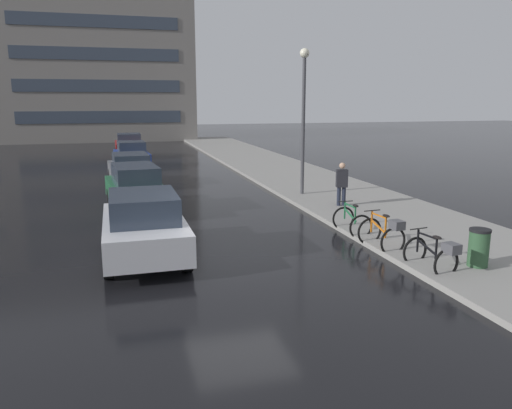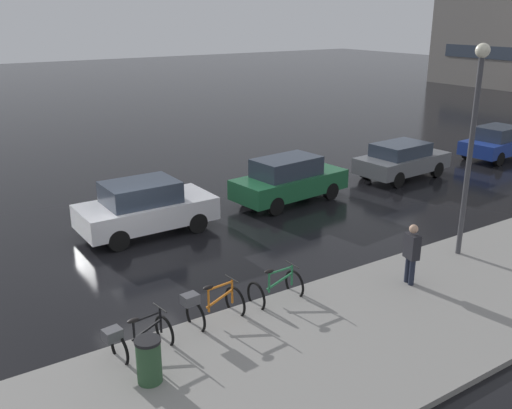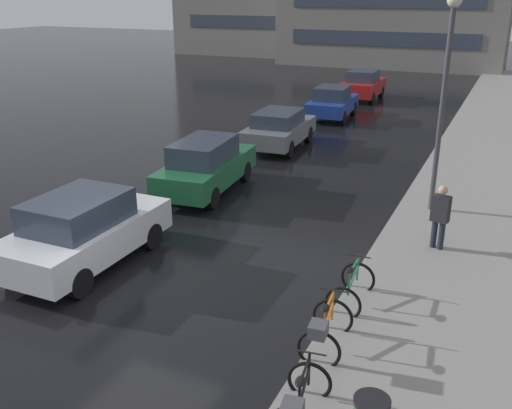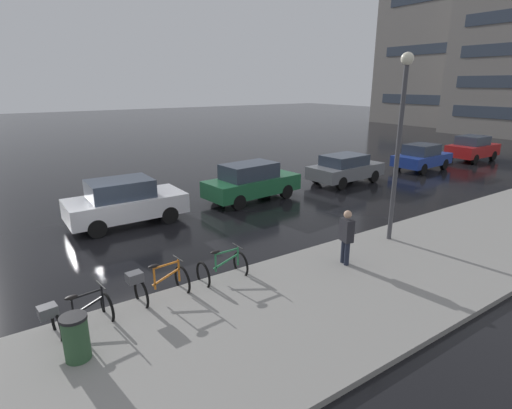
{
  "view_description": "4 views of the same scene",
  "coord_description": "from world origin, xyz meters",
  "px_view_note": "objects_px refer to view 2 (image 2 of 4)",
  "views": [
    {
      "loc": [
        -2.73,
        -11.22,
        3.89
      ],
      "look_at": [
        1.12,
        2.5,
        0.89
      ],
      "focal_mm": 35.0,
      "sensor_mm": 36.0,
      "label": 1
    },
    {
      "loc": [
        13.6,
        -5.35,
        6.58
      ],
      "look_at": [
        1.32,
        2.83,
        1.58
      ],
      "focal_mm": 40.0,
      "sensor_mm": 36.0,
      "label": 2
    },
    {
      "loc": [
        6.25,
        -8.04,
        5.9
      ],
      "look_at": [
        0.74,
        3.96,
        0.91
      ],
      "focal_mm": 40.0,
      "sensor_mm": 36.0,
      "label": 3
    },
    {
      "loc": [
        12.09,
        -2.82,
        4.98
      ],
      "look_at": [
        1.25,
        4.5,
        1.01
      ],
      "focal_mm": 28.0,
      "sensor_mm": 36.0,
      "label": 4
    }
  ],
  "objects_px": {
    "pedestrian": "(411,253)",
    "trash_bin": "(149,364)",
    "bicycle_third": "(276,289)",
    "car_green": "(289,180)",
    "car_grey": "(402,160)",
    "streetlamp": "(473,128)",
    "bicycle_nearest": "(136,337)",
    "car_blue": "(498,143)",
    "bicycle_second": "(210,306)",
    "car_white": "(145,207)"
  },
  "relations": [
    {
      "from": "bicycle_nearest",
      "to": "car_white",
      "type": "bearing_deg",
      "value": 155.05
    },
    {
      "from": "car_white",
      "to": "car_grey",
      "type": "bearing_deg",
      "value": 89.82
    },
    {
      "from": "bicycle_third",
      "to": "car_green",
      "type": "xyz_separation_m",
      "value": [
        -5.98,
        4.84,
        0.45
      ]
    },
    {
      "from": "car_green",
      "to": "car_blue",
      "type": "relative_size",
      "value": 1.14
    },
    {
      "from": "bicycle_nearest",
      "to": "car_blue",
      "type": "relative_size",
      "value": 0.35
    },
    {
      "from": "car_green",
      "to": "trash_bin",
      "type": "relative_size",
      "value": 4.41
    },
    {
      "from": "bicycle_nearest",
      "to": "streetlamp",
      "type": "bearing_deg",
      "value": 87.71
    },
    {
      "from": "bicycle_third",
      "to": "car_blue",
      "type": "xyz_separation_m",
      "value": [
        -5.72,
        16.85,
        0.38
      ]
    },
    {
      "from": "bicycle_third",
      "to": "car_white",
      "type": "height_order",
      "value": "car_white"
    },
    {
      "from": "car_green",
      "to": "streetlamp",
      "type": "height_order",
      "value": "streetlamp"
    },
    {
      "from": "bicycle_third",
      "to": "trash_bin",
      "type": "distance_m",
      "value": 4.0
    },
    {
      "from": "car_white",
      "to": "streetlamp",
      "type": "height_order",
      "value": "streetlamp"
    },
    {
      "from": "pedestrian",
      "to": "trash_bin",
      "type": "distance_m",
      "value": 7.03
    },
    {
      "from": "car_grey",
      "to": "pedestrian",
      "type": "relative_size",
      "value": 2.46
    },
    {
      "from": "car_green",
      "to": "bicycle_third",
      "type": "bearing_deg",
      "value": -39.02
    },
    {
      "from": "streetlamp",
      "to": "car_blue",
      "type": "bearing_deg",
      "value": 120.05
    },
    {
      "from": "bicycle_third",
      "to": "car_white",
      "type": "distance_m",
      "value": 6.05
    },
    {
      "from": "bicycle_nearest",
      "to": "car_blue",
      "type": "distance_m",
      "value": 21.33
    },
    {
      "from": "car_white",
      "to": "streetlamp",
      "type": "xyz_separation_m",
      "value": [
        6.65,
        6.52,
        2.85
      ]
    },
    {
      "from": "bicycle_third",
      "to": "trash_bin",
      "type": "height_order",
      "value": "trash_bin"
    },
    {
      "from": "bicycle_nearest",
      "to": "trash_bin",
      "type": "bearing_deg",
      "value": -8.76
    },
    {
      "from": "car_green",
      "to": "pedestrian",
      "type": "bearing_deg",
      "value": -12.59
    },
    {
      "from": "bicycle_second",
      "to": "trash_bin",
      "type": "xyz_separation_m",
      "value": [
        1.27,
        -1.99,
        0.0
      ]
    },
    {
      "from": "bicycle_third",
      "to": "car_grey",
      "type": "distance_m",
      "value": 12.22
    },
    {
      "from": "car_blue",
      "to": "pedestrian",
      "type": "bearing_deg",
      "value": -63.1
    },
    {
      "from": "bicycle_nearest",
      "to": "bicycle_third",
      "type": "distance_m",
      "value": 3.63
    },
    {
      "from": "car_blue",
      "to": "trash_bin",
      "type": "relative_size",
      "value": 3.87
    },
    {
      "from": "pedestrian",
      "to": "trash_bin",
      "type": "xyz_separation_m",
      "value": [
        0.13,
        -7.02,
        -0.44
      ]
    },
    {
      "from": "bicycle_nearest",
      "to": "car_green",
      "type": "relative_size",
      "value": 0.31
    },
    {
      "from": "pedestrian",
      "to": "trash_bin",
      "type": "relative_size",
      "value": 1.67
    },
    {
      "from": "trash_bin",
      "to": "pedestrian",
      "type": "bearing_deg",
      "value": 91.04
    },
    {
      "from": "car_grey",
      "to": "streetlamp",
      "type": "bearing_deg",
      "value": -36.16
    },
    {
      "from": "car_blue",
      "to": "trash_bin",
      "type": "bearing_deg",
      "value": -71.17
    },
    {
      "from": "car_grey",
      "to": "trash_bin",
      "type": "relative_size",
      "value": 4.11
    },
    {
      "from": "bicycle_nearest",
      "to": "streetlamp",
      "type": "xyz_separation_m",
      "value": [
        0.38,
        9.44,
        3.22
      ]
    },
    {
      "from": "car_blue",
      "to": "streetlamp",
      "type": "height_order",
      "value": "streetlamp"
    },
    {
      "from": "car_grey",
      "to": "car_blue",
      "type": "relative_size",
      "value": 1.06
    },
    {
      "from": "bicycle_nearest",
      "to": "car_grey",
      "type": "distance_m",
      "value": 15.59
    },
    {
      "from": "car_blue",
      "to": "trash_bin",
      "type": "height_order",
      "value": "car_blue"
    },
    {
      "from": "bicycle_second",
      "to": "trash_bin",
      "type": "relative_size",
      "value": 1.39
    },
    {
      "from": "bicycle_nearest",
      "to": "car_grey",
      "type": "bearing_deg",
      "value": 113.61
    },
    {
      "from": "car_white",
      "to": "car_grey",
      "type": "relative_size",
      "value": 1.0
    },
    {
      "from": "bicycle_nearest",
      "to": "bicycle_third",
      "type": "bearing_deg",
      "value": 94.45
    },
    {
      "from": "pedestrian",
      "to": "streetlamp",
      "type": "bearing_deg",
      "value": 101.51
    },
    {
      "from": "pedestrian",
      "to": "streetlamp",
      "type": "relative_size",
      "value": 0.29
    },
    {
      "from": "bicycle_third",
      "to": "car_blue",
      "type": "bearing_deg",
      "value": 108.75
    },
    {
      "from": "car_white",
      "to": "car_green",
      "type": "distance_m",
      "value": 5.54
    },
    {
      "from": "car_white",
      "to": "streetlamp",
      "type": "relative_size",
      "value": 0.71
    },
    {
      "from": "bicycle_second",
      "to": "bicycle_third",
      "type": "relative_size",
      "value": 1.2
    },
    {
      "from": "bicycle_third",
      "to": "streetlamp",
      "type": "relative_size",
      "value": 0.2
    }
  ]
}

